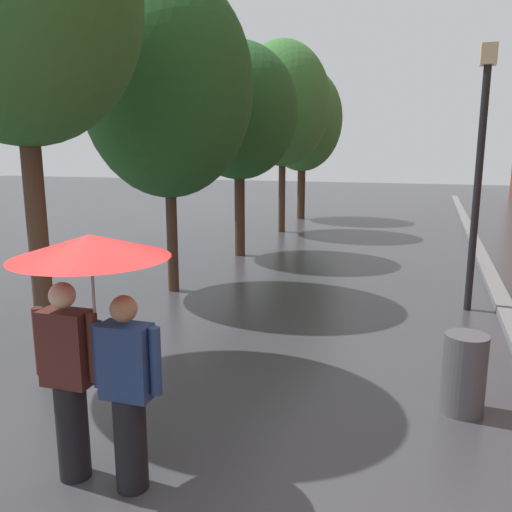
{
  "coord_description": "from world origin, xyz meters",
  "views": [
    {
      "loc": [
        1.86,
        -3.59,
        2.71
      ],
      "look_at": [
        -0.22,
        2.68,
        1.35
      ],
      "focal_mm": 36.55,
      "sensor_mm": 36.0,
      "label": 1
    }
  ],
  "objects_px": {
    "street_tree_0": "(18,0)",
    "couple_under_umbrella": "(94,317)",
    "street_tree_1": "(167,86)",
    "street_tree_3": "(283,104)",
    "street_tree_2": "(239,112)",
    "litter_bin": "(464,374)",
    "street_tree_4": "(302,120)",
    "street_lamp_post": "(480,161)"
  },
  "relations": [
    {
      "from": "street_tree_0",
      "to": "couple_under_umbrella",
      "type": "bearing_deg",
      "value": -41.44
    },
    {
      "from": "street_tree_0",
      "to": "street_tree_1",
      "type": "bearing_deg",
      "value": 91.4
    },
    {
      "from": "street_tree_0",
      "to": "street_tree_3",
      "type": "bearing_deg",
      "value": 90.39
    },
    {
      "from": "street_tree_2",
      "to": "street_tree_3",
      "type": "distance_m",
      "value": 4.14
    },
    {
      "from": "street_tree_1",
      "to": "street_tree_3",
      "type": "distance_m",
      "value": 7.75
    },
    {
      "from": "couple_under_umbrella",
      "to": "litter_bin",
      "type": "xyz_separation_m",
      "value": [
        2.88,
        2.19,
        -1.0
      ]
    },
    {
      "from": "street_tree_1",
      "to": "street_tree_4",
      "type": "distance_m",
      "value": 11.2
    },
    {
      "from": "street_tree_2",
      "to": "litter_bin",
      "type": "relative_size",
      "value": 6.21
    },
    {
      "from": "street_tree_3",
      "to": "litter_bin",
      "type": "height_order",
      "value": "street_tree_3"
    },
    {
      "from": "street_tree_1",
      "to": "couple_under_umbrella",
      "type": "relative_size",
      "value": 2.81
    },
    {
      "from": "street_tree_1",
      "to": "street_tree_3",
      "type": "xyz_separation_m",
      "value": [
        0.01,
        7.74,
        0.29
      ]
    },
    {
      "from": "couple_under_umbrella",
      "to": "street_tree_0",
      "type": "bearing_deg",
      "value": 138.56
    },
    {
      "from": "street_tree_1",
      "to": "couple_under_umbrella",
      "type": "bearing_deg",
      "value": -68.28
    },
    {
      "from": "couple_under_umbrella",
      "to": "street_tree_1",
      "type": "bearing_deg",
      "value": 111.72
    },
    {
      "from": "street_tree_3",
      "to": "street_lamp_post",
      "type": "distance_m",
      "value": 9.17
    },
    {
      "from": "street_tree_1",
      "to": "street_lamp_post",
      "type": "relative_size",
      "value": 1.35
    },
    {
      "from": "street_tree_1",
      "to": "street_tree_3",
      "type": "height_order",
      "value": "street_tree_3"
    },
    {
      "from": "street_tree_0",
      "to": "couple_under_umbrella",
      "type": "distance_m",
      "value": 4.07
    },
    {
      "from": "street_tree_1",
      "to": "street_tree_0",
      "type": "bearing_deg",
      "value": -88.6
    },
    {
      "from": "street_lamp_post",
      "to": "street_tree_3",
      "type": "bearing_deg",
      "value": 126.34
    },
    {
      "from": "street_tree_4",
      "to": "couple_under_umbrella",
      "type": "distance_m",
      "value": 17.08
    },
    {
      "from": "litter_bin",
      "to": "street_lamp_post",
      "type": "bearing_deg",
      "value": 85.83
    },
    {
      "from": "street_lamp_post",
      "to": "litter_bin",
      "type": "relative_size",
      "value": 5.08
    },
    {
      "from": "street_tree_1",
      "to": "street_tree_2",
      "type": "bearing_deg",
      "value": 89.33
    },
    {
      "from": "street_tree_4",
      "to": "street_lamp_post",
      "type": "xyz_separation_m",
      "value": [
        5.53,
        -10.73,
        -1.28
      ]
    },
    {
      "from": "street_tree_0",
      "to": "street_tree_1",
      "type": "height_order",
      "value": "street_tree_0"
    },
    {
      "from": "street_tree_3",
      "to": "street_tree_1",
      "type": "bearing_deg",
      "value": -90.09
    },
    {
      "from": "street_tree_4",
      "to": "couple_under_umbrella",
      "type": "height_order",
      "value": "street_tree_4"
    },
    {
      "from": "street_tree_1",
      "to": "litter_bin",
      "type": "distance_m",
      "value": 6.98
    },
    {
      "from": "street_tree_2",
      "to": "street_tree_4",
      "type": "relative_size",
      "value": 0.92
    },
    {
      "from": "street_tree_3",
      "to": "street_tree_4",
      "type": "bearing_deg",
      "value": 92.93
    },
    {
      "from": "street_tree_4",
      "to": "couple_under_umbrella",
      "type": "relative_size",
      "value": 2.78
    },
    {
      "from": "street_lamp_post",
      "to": "litter_bin",
      "type": "height_order",
      "value": "street_lamp_post"
    },
    {
      "from": "street_tree_0",
      "to": "litter_bin",
      "type": "xyz_separation_m",
      "value": [
        5.0,
        0.32,
        -3.93
      ]
    },
    {
      "from": "street_tree_0",
      "to": "couple_under_umbrella",
      "type": "relative_size",
      "value": 2.9
    },
    {
      "from": "street_tree_4",
      "to": "couple_under_umbrella",
      "type": "xyz_separation_m",
      "value": [
        2.37,
        -16.74,
        -2.37
      ]
    },
    {
      "from": "street_tree_2",
      "to": "couple_under_umbrella",
      "type": "height_order",
      "value": "street_tree_2"
    },
    {
      "from": "street_tree_0",
      "to": "couple_under_umbrella",
      "type": "xyz_separation_m",
      "value": [
        2.12,
        -1.87,
        -2.93
      ]
    },
    {
      "from": "street_tree_4",
      "to": "litter_bin",
      "type": "relative_size",
      "value": 6.79
    },
    {
      "from": "street_tree_1",
      "to": "litter_bin",
      "type": "xyz_separation_m",
      "value": [
        5.09,
        -3.36,
        -3.39
      ]
    },
    {
      "from": "street_tree_0",
      "to": "street_tree_1",
      "type": "xyz_separation_m",
      "value": [
        -0.09,
        3.68,
        -0.54
      ]
    },
    {
      "from": "street_tree_2",
      "to": "street_lamp_post",
      "type": "xyz_separation_m",
      "value": [
        5.32,
        -3.17,
        -1.08
      ]
    }
  ]
}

